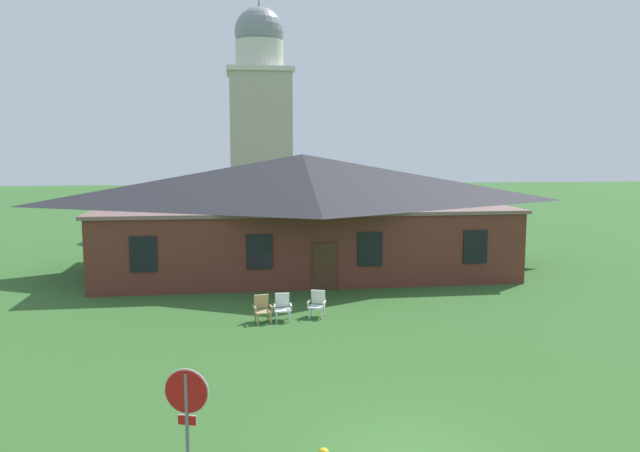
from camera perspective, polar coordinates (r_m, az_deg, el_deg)
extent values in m
cube|color=brown|center=(31.36, -1.62, -1.10)|extent=(19.22, 10.00, 3.20)
cube|color=#795B55|center=(31.17, -1.63, 1.96)|extent=(19.60, 10.20, 0.16)
pyramid|color=#28282D|center=(31.08, -1.64, 4.40)|extent=(19.99, 10.40, 2.49)
cube|color=black|center=(26.46, -16.11, -2.54)|extent=(1.10, 0.06, 1.50)
cube|color=black|center=(26.20, -5.65, -2.39)|extent=(1.10, 0.06, 1.50)
cube|color=black|center=(26.81, 4.67, -2.16)|extent=(1.10, 0.06, 1.50)
cube|color=black|center=(28.24, 14.24, -1.89)|extent=(1.10, 0.06, 1.50)
cube|color=#422819|center=(26.58, 0.45, -3.77)|extent=(1.10, 0.06, 2.10)
cube|color=#BCB29E|center=(50.03, -5.55, 7.00)|extent=(4.80, 4.80, 12.07)
cube|color=silver|center=(50.42, -5.64, 14.08)|extent=(5.18, 5.18, 0.36)
cylinder|color=silver|center=(50.59, -5.65, 15.52)|extent=(3.80, 3.80, 2.20)
sphere|color=gray|center=(50.88, -5.68, 17.50)|extent=(3.88, 3.88, 3.88)
cone|color=gray|center=(51.36, -5.71, 20.07)|extent=(0.24, 0.24, 1.00)
cylinder|color=slate|center=(11.44, -12.23, -18.53)|extent=(0.07, 0.07, 2.25)
cylinder|color=white|center=(11.14, -12.31, -14.78)|extent=(0.77, 0.26, 0.81)
cylinder|color=#B71414|center=(11.11, -12.36, -14.82)|extent=(0.73, 0.25, 0.76)
cube|color=#B71414|center=(11.33, -12.27, -17.25)|extent=(0.31, 0.12, 0.16)
cube|color=white|center=(11.34, -12.24, -17.22)|extent=(0.33, 0.12, 0.18)
cube|color=tan|center=(21.77, -4.61, -8.59)|extent=(0.06, 0.06, 0.36)
cube|color=tan|center=(21.68, -5.81, -8.66)|extent=(0.06, 0.06, 0.36)
cube|color=tan|center=(22.19, -4.85, -8.29)|extent=(0.06, 0.06, 0.36)
cube|color=tan|center=(22.10, -6.03, -8.36)|extent=(0.06, 0.06, 0.36)
cube|color=tan|center=(21.88, -5.33, -7.96)|extent=(0.61, 0.60, 0.05)
cube|color=tan|center=(22.10, -5.50, -7.00)|extent=(0.54, 0.27, 0.54)
cube|color=tan|center=(21.87, -4.58, -7.43)|extent=(0.13, 0.47, 0.03)
cube|color=tan|center=(21.74, -4.49, -7.81)|extent=(0.05, 0.05, 0.22)
cube|color=tan|center=(21.76, -6.09, -7.52)|extent=(0.13, 0.47, 0.03)
cube|color=tan|center=(21.63, -6.00, -7.91)|extent=(0.05, 0.05, 0.22)
cube|color=white|center=(21.91, -2.85, -8.47)|extent=(0.05, 0.05, 0.36)
cube|color=white|center=(21.88, -4.06, -8.50)|extent=(0.05, 0.05, 0.36)
cube|color=white|center=(22.33, -2.93, -8.17)|extent=(0.05, 0.05, 0.36)
cube|color=white|center=(22.31, -4.12, -8.20)|extent=(0.05, 0.05, 0.36)
cube|color=white|center=(22.05, -3.49, -7.82)|extent=(0.55, 0.53, 0.05)
cube|color=white|center=(22.28, -3.55, -6.87)|extent=(0.52, 0.20, 0.54)
cube|color=white|center=(22.00, -2.73, -7.33)|extent=(0.07, 0.47, 0.03)
cube|color=white|center=(21.87, -2.70, -7.71)|extent=(0.04, 0.04, 0.22)
cube|color=white|center=(21.97, -4.25, -7.36)|extent=(0.07, 0.47, 0.03)
cube|color=white|center=(21.84, -4.23, -7.74)|extent=(0.04, 0.04, 0.22)
cube|color=silver|center=(22.26, 0.18, -8.21)|extent=(0.06, 0.06, 0.36)
cube|color=silver|center=(22.34, -0.99, -8.16)|extent=(0.06, 0.06, 0.36)
cube|color=silver|center=(22.68, 0.38, -7.92)|extent=(0.06, 0.06, 0.36)
cube|color=silver|center=(22.76, -0.77, -7.87)|extent=(0.06, 0.06, 0.36)
cube|color=silver|center=(22.45, -0.30, -7.54)|extent=(0.68, 0.66, 0.05)
cube|color=silver|center=(22.68, -0.16, -6.61)|extent=(0.55, 0.34, 0.54)
cube|color=silver|center=(22.34, 0.42, -7.10)|extent=(0.20, 0.46, 0.03)
cube|color=silver|center=(22.21, 0.35, -7.47)|extent=(0.05, 0.05, 0.22)
cube|color=silver|center=(22.44, -1.05, -7.03)|extent=(0.20, 0.46, 0.03)
cube|color=silver|center=(22.31, -1.13, -7.40)|extent=(0.05, 0.05, 0.22)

